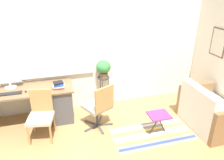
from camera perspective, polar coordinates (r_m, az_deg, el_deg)
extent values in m
plane|color=tan|center=(4.48, -9.69, -11.44)|extent=(14.00, 14.00, 0.00)
cube|color=white|center=(4.55, -11.97, 7.98)|extent=(9.00, 0.06, 2.70)
cube|color=white|center=(4.49, -20.75, 8.35)|extent=(0.76, 0.02, 1.32)
cube|color=white|center=(4.48, -20.76, 8.32)|extent=(0.69, 0.01, 1.25)
cube|color=white|center=(4.49, -10.44, 9.51)|extent=(0.76, 0.02, 1.32)
cube|color=white|center=(4.48, -10.42, 9.48)|extent=(0.69, 0.01, 1.25)
cube|color=white|center=(4.68, -14.73, 1.39)|extent=(1.61, 0.11, 0.04)
cube|color=white|center=(5.06, 25.82, 7.71)|extent=(0.06, 9.00, 2.70)
cube|color=brown|center=(4.98, 26.01, 8.82)|extent=(0.02, 0.40, 0.57)
cube|color=silver|center=(4.97, 25.94, 8.82)|extent=(0.01, 0.35, 0.52)
cube|color=brown|center=(4.45, -23.95, -2.78)|extent=(2.11, 0.65, 0.03)
cube|color=#4C4C51|center=(4.55, -13.02, -5.80)|extent=(0.40, 0.57, 0.70)
cylinder|color=silver|center=(4.61, -24.94, -1.71)|extent=(0.22, 0.22, 0.02)
cylinder|color=silver|center=(4.59, -25.05, -1.12)|extent=(0.04, 0.04, 0.09)
cube|color=silver|center=(4.51, -25.51, 1.33)|extent=(0.43, 0.02, 0.36)
cube|color=silver|center=(4.50, -25.54, 1.27)|extent=(0.40, 0.01, 0.33)
cube|color=black|center=(4.35, -24.91, -3.22)|extent=(0.38, 0.11, 0.02)
ellipsoid|color=black|center=(4.31, -21.64, -2.78)|extent=(0.04, 0.06, 0.03)
cube|color=red|center=(4.27, -13.87, -1.98)|extent=(0.22, 0.10, 0.03)
cube|color=white|center=(4.25, -13.74, -1.61)|extent=(0.22, 0.15, 0.03)
cube|color=#2851B2|center=(4.24, -13.75, -1.30)|extent=(0.19, 0.14, 0.02)
cube|color=#2851B2|center=(4.25, -13.90, -0.90)|extent=(0.16, 0.13, 0.03)
cube|color=black|center=(4.24, -13.90, -0.64)|extent=(0.20, 0.17, 0.02)
cylinder|color=#B2844C|center=(4.08, -20.97, -13.38)|extent=(0.04, 0.04, 0.40)
cylinder|color=#B2844C|center=(3.99, -15.72, -13.52)|extent=(0.04, 0.04, 0.40)
cylinder|color=#B2844C|center=(4.37, -19.72, -10.44)|extent=(0.04, 0.04, 0.40)
cylinder|color=#B2844C|center=(4.29, -14.85, -10.49)|extent=(0.04, 0.04, 0.40)
cube|color=#B2A893|center=(4.07, -18.19, -9.60)|extent=(0.50, 0.48, 0.06)
cube|color=#B2844C|center=(4.12, -17.99, -5.08)|extent=(0.38, 0.11, 0.44)
cube|color=#47474C|center=(4.32, -5.44, -12.38)|extent=(0.29, 0.17, 0.03)
cube|color=#47474C|center=(4.28, -3.09, -12.71)|extent=(0.08, 0.31, 0.03)
cube|color=#47474C|center=(4.40, -1.81, -11.50)|extent=(0.31, 0.09, 0.03)
cube|color=#47474C|center=(4.52, -3.31, -10.50)|extent=(0.17, 0.29, 0.03)
cube|color=#47474C|center=(4.47, -5.49, -11.01)|extent=(0.24, 0.24, 0.03)
cylinder|color=#333338|center=(4.28, -3.91, -9.37)|extent=(0.04, 0.04, 0.38)
cube|color=#B2A893|center=(4.16, -3.99, -6.83)|extent=(0.60, 0.59, 0.06)
cube|color=#B2844C|center=(3.88, -1.98, -4.93)|extent=(0.39, 0.22, 0.45)
cube|color=white|center=(4.69, 24.25, -8.52)|extent=(0.80, 0.97, 0.43)
cube|color=white|center=(4.30, 21.89, -4.62)|extent=(0.16, 0.97, 0.41)
cube|color=olive|center=(4.98, 20.78, -4.39)|extent=(0.80, 0.09, 0.66)
cylinder|color=#333338|center=(4.70, -2.21, 0.58)|extent=(0.26, 0.26, 0.02)
cylinder|color=#333338|center=(4.88, -0.90, -3.10)|extent=(0.01, 0.01, 0.69)
cylinder|color=#333338|center=(4.92, -3.02, -2.84)|extent=(0.01, 0.01, 0.69)
cylinder|color=#333338|center=(4.76, -2.51, -3.84)|extent=(0.01, 0.01, 0.69)
cylinder|color=brown|center=(4.67, -2.22, 1.33)|extent=(0.17, 0.17, 0.11)
ellipsoid|color=#388442|center=(4.60, -2.26, 3.47)|extent=(0.31, 0.31, 0.28)
cube|color=gray|center=(4.25, 10.51, -13.67)|extent=(1.51, 0.73, 0.01)
cube|color=#334C99|center=(4.07, 12.16, -15.79)|extent=(1.47, 0.06, 0.00)
cube|color=#DBCC4C|center=(4.16, 11.31, -14.69)|extent=(1.47, 0.06, 0.00)
cube|color=white|center=(4.25, 10.51, -13.63)|extent=(1.47, 0.06, 0.00)
cube|color=#DBCC4C|center=(4.34, 9.75, -12.62)|extent=(1.47, 0.06, 0.00)
cube|color=white|center=(4.44, 9.02, -11.64)|extent=(1.47, 0.06, 0.00)
cube|color=#93337A|center=(4.07, 12.18, -8.94)|extent=(0.38, 0.32, 0.02)
cylinder|color=#4C3D2D|center=(4.15, 11.09, -11.47)|extent=(0.21, 0.02, 0.40)
cylinder|color=#4C3D2D|center=(4.21, 12.75, -11.11)|extent=(0.21, 0.02, 0.40)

